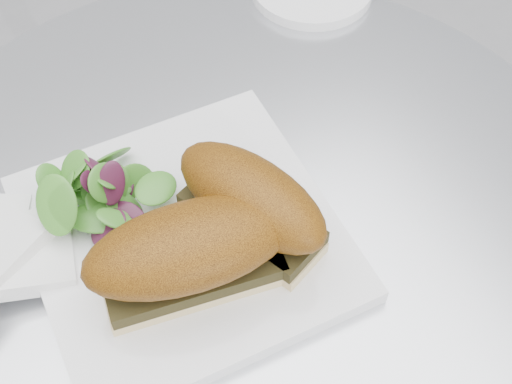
% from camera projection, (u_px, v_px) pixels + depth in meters
% --- Properties ---
extents(table, '(0.70, 0.70, 0.73)m').
position_uv_depth(table, '(244.00, 335.00, 0.84)').
color(table, silver).
rests_on(table, ground).
extents(plate, '(0.27, 0.27, 0.02)m').
position_uv_depth(plate, '(184.00, 237.00, 0.62)').
color(plate, white).
rests_on(plate, table).
extents(sandwich_left, '(0.18, 0.11, 0.08)m').
position_uv_depth(sandwich_left, '(190.00, 252.00, 0.56)').
color(sandwich_left, beige).
rests_on(sandwich_left, plate).
extents(sandwich_right, '(0.11, 0.16, 0.08)m').
position_uv_depth(sandwich_right, '(251.00, 203.00, 0.58)').
color(sandwich_right, beige).
rests_on(sandwich_right, plate).
extents(salad, '(0.10, 0.10, 0.05)m').
position_uv_depth(salad, '(99.00, 184.00, 0.62)').
color(salad, '#4A9531').
rests_on(salad, plate).
extents(napkin, '(0.16, 0.16, 0.02)m').
position_uv_depth(napkin, '(0.00, 260.00, 0.61)').
color(napkin, white).
rests_on(napkin, table).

